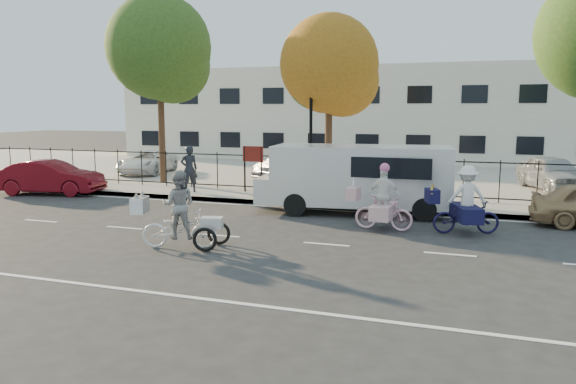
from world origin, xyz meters
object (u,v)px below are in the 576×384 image
at_px(pedestrian, 189,169).
at_px(unicorn_bike, 383,205).
at_px(bull_bike, 465,207).
at_px(zebra_trike, 179,219).
at_px(lamppost, 311,116).
at_px(lot_car_c, 287,166).
at_px(red_sedan, 50,177).
at_px(lot_car_b, 147,162).
at_px(white_van, 358,176).
at_px(lot_car_d, 552,173).

bearing_deg(pedestrian, unicorn_bike, 114.62).
xyz_separation_m(unicorn_bike, bull_bike, (2.21, 0.30, 0.04)).
bearing_deg(zebra_trike, unicorn_bike, -66.51).
xyz_separation_m(lamppost, zebra_trike, (-0.80, -8.33, -2.38)).
xyz_separation_m(zebra_trike, lot_car_c, (-1.72, 12.88, 0.02)).
distance_m(bull_bike, red_sedan, 16.01).
xyz_separation_m(zebra_trike, red_sedan, (-9.35, 6.03, -0.06)).
bearing_deg(lot_car_b, bull_bike, -39.63).
relative_size(lamppost, bull_bike, 2.08).
distance_m(white_van, pedestrian, 7.19).
relative_size(unicorn_bike, red_sedan, 0.46).
height_order(lamppost, unicorn_bike, lamppost).
relative_size(unicorn_bike, lot_car_d, 0.47).
height_order(lamppost, lot_car_c, lamppost).
bearing_deg(white_van, lot_car_b, 145.27).
xyz_separation_m(lot_car_b, lot_car_d, (18.70, 0.29, 0.11)).
distance_m(lamppost, zebra_trike, 8.69).
xyz_separation_m(bull_bike, pedestrian, (-10.45, 3.51, 0.31)).
bearing_deg(white_van, unicorn_bike, -69.01).
xyz_separation_m(zebra_trike, lot_car_d, (9.58, 12.85, 0.11)).
relative_size(unicorn_bike, pedestrian, 1.04).
height_order(unicorn_bike, bull_bike, unicorn_bike).
distance_m(lamppost, lot_car_b, 11.06).
bearing_deg(lamppost, pedestrian, -170.28).
bearing_deg(red_sedan, lot_car_c, -60.55).
bearing_deg(pedestrian, lot_car_b, -84.66).
bearing_deg(red_sedan, pedestrian, -87.17).
distance_m(lamppost, bull_bike, 7.56).
xyz_separation_m(bull_bike, red_sedan, (-15.88, 2.02, -0.07)).
distance_m(bull_bike, lot_car_d, 9.36).
relative_size(zebra_trike, lot_car_b, 0.53).
xyz_separation_m(pedestrian, lot_car_c, (2.19, 5.37, -0.30)).
height_order(unicorn_bike, pedestrian, pedestrian).
relative_size(pedestrian, lot_car_c, 0.49).
height_order(lamppost, zebra_trike, lamppost).
bearing_deg(lot_car_c, zebra_trike, -64.05).
height_order(red_sedan, pedestrian, pedestrian).
bearing_deg(lot_car_b, lot_car_d, -10.08).
relative_size(zebra_trike, pedestrian, 1.22).
distance_m(zebra_trike, lot_car_d, 16.03).
height_order(lamppost, lot_car_d, lamppost).
xyz_separation_m(lot_car_b, lot_car_c, (7.40, 0.32, 0.02)).
bearing_deg(lot_car_c, bull_bike, -28.75).
bearing_deg(unicorn_bike, lot_car_d, -26.56).
distance_m(lamppost, lot_car_d, 10.13).
xyz_separation_m(bull_bike, lot_car_c, (-8.26, 8.88, 0.01)).
height_order(zebra_trike, pedestrian, pedestrian).
relative_size(zebra_trike, white_van, 0.35).
bearing_deg(lot_car_b, lot_car_c, -8.50).
xyz_separation_m(red_sedan, lot_car_c, (7.62, 6.86, 0.08)).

